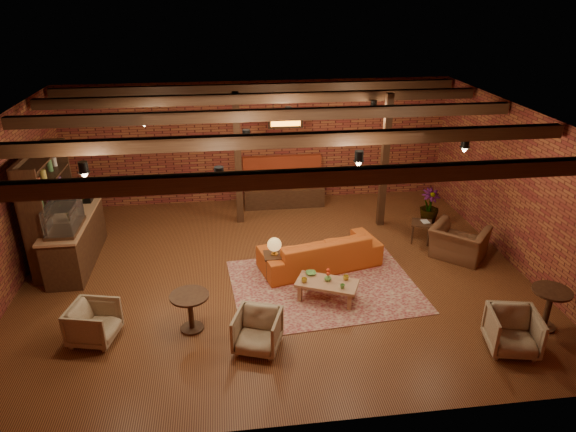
{
  "coord_description": "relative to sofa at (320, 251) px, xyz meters",
  "views": [
    {
      "loc": [
        -0.9,
        -9.06,
        5.41
      ],
      "look_at": [
        0.29,
        0.2,
        1.17
      ],
      "focal_mm": 32.0,
      "sensor_mm": 36.0,
      "label": 1
    }
  ],
  "objects": [
    {
      "name": "wall_back",
      "position": [
        -0.94,
        3.86,
        1.24
      ],
      "size": [
        10.0,
        0.02,
        3.2
      ],
      "primitive_type": "cube",
      "color": "maroon",
      "rests_on": "ground"
    },
    {
      "name": "shelving_hutch",
      "position": [
        -5.44,
        0.96,
        0.84
      ],
      "size": [
        0.52,
        2.0,
        2.4
      ],
      "primitive_type": null,
      "color": "black",
      "rests_on": "ground"
    },
    {
      "name": "ceiling_pipe",
      "position": [
        -0.94,
        1.46,
        2.49
      ],
      "size": [
        9.6,
        0.12,
        0.12
      ],
      "primitive_type": "cylinder",
      "rotation": [
        0.0,
        1.57,
        0.0
      ],
      "color": "black",
      "rests_on": "ceiling"
    },
    {
      "name": "plant_counter",
      "position": [
        -4.94,
        1.06,
        0.86
      ],
      "size": [
        0.35,
        0.39,
        0.3
      ],
      "primitive_type": "imported",
      "color": "#337F33",
      "rests_on": "service_counter"
    },
    {
      "name": "post_left",
      "position": [
        -1.54,
        2.46,
        1.24
      ],
      "size": [
        0.16,
        0.16,
        3.2
      ],
      "primitive_type": "cube",
      "color": "black",
      "rests_on": "ground"
    },
    {
      "name": "coffee_table",
      "position": [
        -0.1,
        -1.23,
        -0.02
      ],
      "size": [
        1.25,
        0.97,
        0.64
      ],
      "rotation": [
        0.0,
        0.0,
        -0.43
      ],
      "color": "#A26A4B",
      "rests_on": "floor"
    },
    {
      "name": "round_table_right",
      "position": [
        3.46,
        -2.56,
        0.14
      ],
      "size": [
        0.64,
        0.64,
        0.75
      ],
      "color": "black",
      "rests_on": "floor"
    },
    {
      "name": "armchair_right",
      "position": [
        3.02,
        0.02,
        0.12
      ],
      "size": [
        1.29,
        1.26,
        0.95
      ],
      "primitive_type": "imported",
      "rotation": [
        0.0,
        0.0,
        2.41
      ],
      "color": "brown",
      "rests_on": "floor"
    },
    {
      "name": "side_table_book",
      "position": [
        2.5,
        0.83,
        0.09
      ],
      "size": [
        0.57,
        0.57,
        0.51
      ],
      "rotation": [
        0.0,
        0.0,
        -0.4
      ],
      "color": "black",
      "rests_on": "floor"
    },
    {
      "name": "wall_right",
      "position": [
        4.06,
        -0.14,
        1.24
      ],
      "size": [
        0.02,
        8.0,
        3.2
      ],
      "primitive_type": "cube",
      "color": "maroon",
      "rests_on": "ground"
    },
    {
      "name": "wall_front",
      "position": [
        -0.94,
        -4.14,
        1.24
      ],
      "size": [
        10.0,
        0.02,
        3.2
      ],
      "primitive_type": "cube",
      "color": "maroon",
      "rests_on": "ground"
    },
    {
      "name": "side_table_lamp",
      "position": [
        -0.97,
        -0.31,
        0.31
      ],
      "size": [
        0.43,
        0.43,
        0.88
      ],
      "rotation": [
        0.0,
        0.0,
        0.03
      ],
      "color": "black",
      "rests_on": "floor"
    },
    {
      "name": "ceiling_beams",
      "position": [
        -0.94,
        -0.14,
        2.72
      ],
      "size": [
        9.8,
        6.4,
        0.22
      ],
      "primitive_type": null,
      "color": "black",
      "rests_on": "ceiling"
    },
    {
      "name": "armchair_far",
      "position": [
        2.57,
        -3.02,
        0.02
      ],
      "size": [
        0.88,
        0.84,
        0.77
      ],
      "primitive_type": "imported",
      "rotation": [
        0.0,
        0.0,
        -0.21
      ],
      "color": "#BDAF92",
      "rests_on": "floor"
    },
    {
      "name": "floor",
      "position": [
        -0.94,
        -0.14,
        -0.36
      ],
      "size": [
        10.0,
        10.0,
        0.0
      ],
      "primitive_type": "plane",
      "color": "#36180D",
      "rests_on": "ground"
    },
    {
      "name": "service_sign",
      "position": [
        -0.34,
        2.96,
        1.99
      ],
      "size": [
        0.86,
        0.06,
        0.3
      ],
      "primitive_type": "cube",
      "color": "orange",
      "rests_on": "ceiling"
    },
    {
      "name": "banquette",
      "position": [
        -0.34,
        3.41,
        0.14
      ],
      "size": [
        2.1,
        0.7,
        1.0
      ],
      "primitive_type": null,
      "color": "maroon",
      "rests_on": "ground"
    },
    {
      "name": "rug",
      "position": [
        -0.05,
        -0.77,
        -0.36
      ],
      "size": [
        3.76,
        3.0,
        0.01
      ],
      "primitive_type": "cube",
      "rotation": [
        0.0,
        0.0,
        0.09
      ],
      "color": "maroon",
      "rests_on": "floor"
    },
    {
      "name": "ceiling_spotlights",
      "position": [
        -0.94,
        -0.14,
        2.5
      ],
      "size": [
        6.4,
        4.4,
        0.28
      ],
      "primitive_type": null,
      "color": "black",
      "rests_on": "ceiling"
    },
    {
      "name": "post_right",
      "position": [
        1.86,
        1.86,
        1.24
      ],
      "size": [
        0.16,
        0.16,
        3.2
      ],
      "primitive_type": "cube",
      "color": "black",
      "rests_on": "ground"
    },
    {
      "name": "armchair_a",
      "position": [
        -4.13,
        -1.91,
        0.0
      ],
      "size": [
        0.81,
        0.85,
        0.73
      ],
      "primitive_type": "imported",
      "rotation": [
        0.0,
        0.0,
        1.33
      ],
      "color": "#BDAF92",
      "rests_on": "floor"
    },
    {
      "name": "round_table_left",
      "position": [
        -2.56,
        -1.83,
        0.1
      ],
      "size": [
        0.66,
        0.66,
        0.68
      ],
      "color": "black",
      "rests_on": "floor"
    },
    {
      "name": "ceiling",
      "position": [
        -0.94,
        -0.14,
        2.84
      ],
      "size": [
        10.0,
        8.0,
        0.02
      ],
      "primitive_type": "cube",
      "color": "black",
      "rests_on": "wall_back"
    },
    {
      "name": "service_counter",
      "position": [
        -5.04,
        0.86,
        0.44
      ],
      "size": [
        0.8,
        2.5,
        1.6
      ],
      "primitive_type": null,
      "color": "black",
      "rests_on": "ground"
    },
    {
      "name": "sofa",
      "position": [
        0.0,
        0.0,
        0.0
      ],
      "size": [
        2.63,
        1.53,
        0.72
      ],
      "primitive_type": "imported",
      "rotation": [
        0.0,
        0.0,
        3.38
      ],
      "color": "#B34B18",
      "rests_on": "floor"
    },
    {
      "name": "wall_left",
      "position": [
        -5.94,
        -0.14,
        1.24
      ],
      "size": [
        0.02,
        8.0,
        3.2
      ],
      "primitive_type": "cube",
      "color": "maroon",
      "rests_on": "ground"
    },
    {
      "name": "plant_tall",
      "position": [
        3.09,
        1.85,
        0.91
      ],
      "size": [
        1.64,
        1.64,
        2.54
      ],
      "primitive_type": "imported",
      "rotation": [
        0.0,
        0.0,
        0.17
      ],
      "color": "#4C7F4C",
      "rests_on": "floor"
    },
    {
      "name": "armchair_b",
      "position": [
        -1.48,
        -2.47,
        0.0
      ],
      "size": [
        0.88,
        0.85,
        0.72
      ],
      "primitive_type": "imported",
      "rotation": [
        0.0,
        0.0,
        -0.34
      ],
      "color": "#BDAF92",
      "rests_on": "floor"
    }
  ]
}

